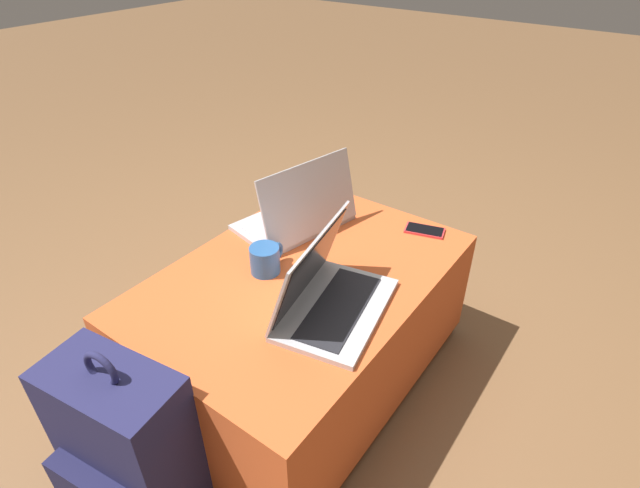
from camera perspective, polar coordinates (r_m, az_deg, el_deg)
The scene contains 7 objects.
ground_plane at distance 1.81m, azimuth -1.80°, elevation -14.38°, with size 14.00×14.00×0.00m, color brown.
ottoman at distance 1.65m, azimuth -1.94°, elevation -9.29°, with size 1.01×0.71×0.44m.
laptop_near at distance 1.35m, azimuth 0.88°, elevation -5.76°, with size 0.41×0.31×0.24m.
laptop_far at distance 1.70m, azimuth -2.49°, elevation 3.42°, with size 0.42×0.32×0.25m.
cell_phone at distance 1.74m, azimuth 11.87°, elevation 1.54°, with size 0.10×0.14×0.01m.
backpack at distance 1.42m, azimuth -21.36°, elevation -21.18°, with size 0.27×0.36×0.57m.
coffee_mug at distance 1.50m, azimuth -6.21°, elevation -1.72°, with size 0.13×0.09×0.09m.
Camera 1 is at (-0.94, -0.75, 1.35)m, focal length 28.00 mm.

